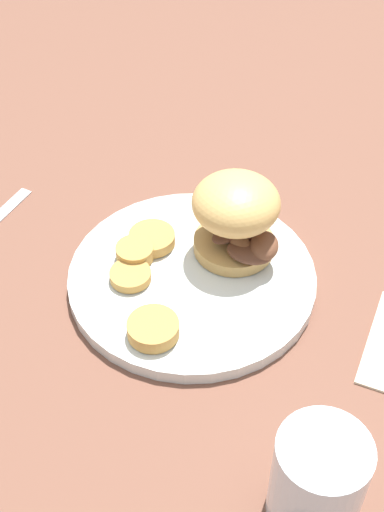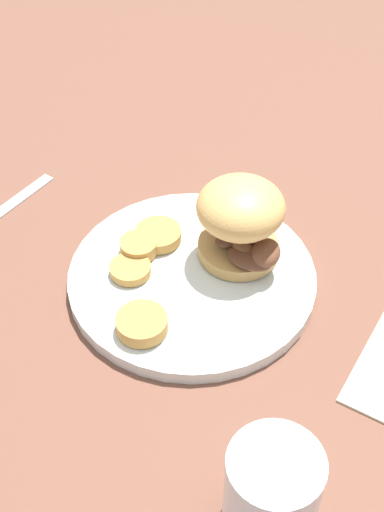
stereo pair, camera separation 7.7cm
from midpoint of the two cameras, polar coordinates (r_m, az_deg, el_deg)
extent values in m
plane|color=brown|center=(0.80, 2.75, -2.29)|extent=(4.00, 4.00, 0.00)
cylinder|color=silver|center=(0.79, 2.77, -1.90)|extent=(0.27, 0.27, 0.02)
torus|color=silver|center=(0.79, 2.79, -1.59)|extent=(0.27, 0.27, 0.01)
cylinder|color=tan|center=(0.80, 6.45, 0.49)|extent=(0.09, 0.09, 0.01)
ellipsoid|color=brown|center=(0.77, 8.74, 0.08)|extent=(0.04, 0.03, 0.02)
ellipsoid|color=brown|center=(0.78, 6.92, 0.38)|extent=(0.03, 0.04, 0.02)
ellipsoid|color=brown|center=(0.81, 5.54, 2.69)|extent=(0.03, 0.03, 0.02)
ellipsoid|color=#563323|center=(0.77, 7.54, -0.28)|extent=(0.04, 0.05, 0.02)
ellipsoid|color=#563323|center=(0.79, 6.01, 1.34)|extent=(0.05, 0.04, 0.01)
ellipsoid|color=#4C281E|center=(0.79, 6.84, 1.82)|extent=(0.07, 0.07, 0.02)
ellipsoid|color=#563323|center=(0.79, 5.93, 1.67)|extent=(0.03, 0.04, 0.02)
ellipsoid|color=tan|center=(0.76, 6.81, 3.76)|extent=(0.10, 0.10, 0.06)
cylinder|color=#BC8942|center=(0.82, -0.04, 1.57)|extent=(0.05, 0.05, 0.01)
cylinder|color=#BC8942|center=(0.78, -2.18, -1.19)|extent=(0.05, 0.05, 0.01)
cylinder|color=#BC8942|center=(0.80, -1.57, 0.62)|extent=(0.04, 0.04, 0.02)
cylinder|color=#BC8942|center=(0.72, -1.02, -5.60)|extent=(0.05, 0.05, 0.02)
cube|color=silver|center=(0.91, -11.77, 4.15)|extent=(0.13, 0.04, 0.00)
cylinder|color=silver|center=(0.60, 10.20, -18.47)|extent=(0.08, 0.08, 0.10)
camera|label=1|loc=(0.04, -87.13, 2.85)|focal=50.00mm
camera|label=2|loc=(0.04, 92.87, -2.85)|focal=50.00mm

